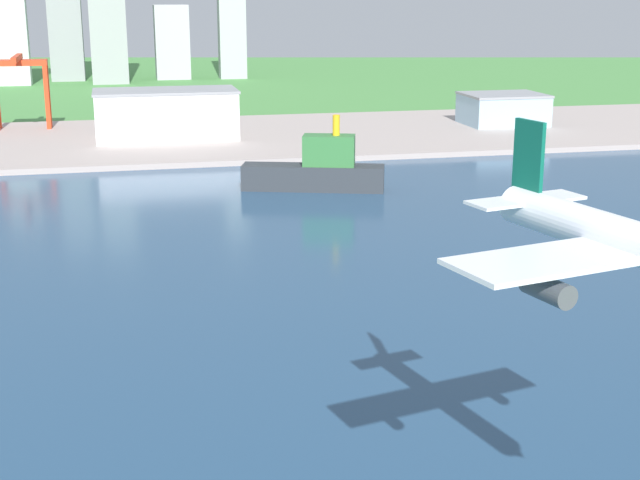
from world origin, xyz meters
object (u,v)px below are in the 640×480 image
object	(u,v)px
container_barge	(317,170)
warehouse_annex	(503,109)
warehouse_main	(166,114)
port_crane_red	(20,75)

from	to	relation	value
container_barge	warehouse_annex	distance (m)	181.70
container_barge	warehouse_annex	xyz separation A→B (m)	(128.82, 128.10, 3.06)
container_barge	warehouse_main	bearing A→B (deg)	111.53
port_crane_red	warehouse_annex	distance (m)	248.99
container_barge	warehouse_annex	size ratio (longest dim) A/B	1.28
container_barge	warehouse_main	world-z (taller)	container_barge
port_crane_red	container_barge	bearing A→B (deg)	-55.06
port_crane_red	warehouse_main	distance (m)	85.51
container_barge	warehouse_main	size ratio (longest dim) A/B	0.78
warehouse_main	warehouse_annex	xyz separation A→B (m)	(175.84, 8.91, -3.50)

